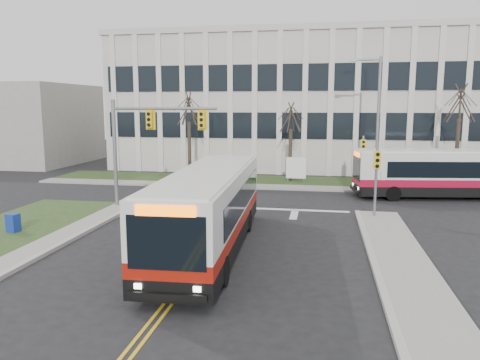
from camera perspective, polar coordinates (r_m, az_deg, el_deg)
name	(u,v)px	position (r m, az deg, el deg)	size (l,w,h in m)	color
ground	(210,251)	(19.29, -3.70, -8.61)	(120.00, 120.00, 0.00)	black
sidewalk_east	(432,317)	(14.43, 22.35, -15.23)	(2.00, 26.00, 0.14)	#9E9B93
sidewalk_cross	(330,189)	(33.56, 10.86, -1.05)	(44.00, 1.60, 0.14)	#9E9B93
building_lawn	(329,183)	(36.33, 10.80, -0.31)	(44.00, 5.00, 0.12)	#29441D
office_building	(329,104)	(47.86, 10.83, 9.04)	(40.00, 16.00, 12.00)	silver
building_annex	(23,124)	(53.39, -24.90, 6.20)	(12.00, 12.00, 8.00)	#9E9B93
mast_arm_signal	(142,134)	(26.99, -11.86, 5.47)	(6.11, 0.38, 6.20)	slate
signal_pole_near	(376,171)	(25.14, 16.30, 1.03)	(0.34, 0.39, 3.80)	slate
signal_pole_far	(363,155)	(33.54, 14.74, 3.01)	(0.34, 0.39, 3.80)	slate
streetlight	(376,115)	(34.26, 16.21, 7.58)	(2.15, 0.25, 9.20)	slate
directory_sign	(296,168)	(35.71, 6.85, 1.43)	(1.50, 0.12, 2.00)	slate
tree_left	(189,110)	(37.33, -6.26, 8.46)	(1.80, 1.80, 7.70)	#42352B
tree_mid	(291,119)	(36.15, 6.22, 7.44)	(1.80, 1.80, 6.82)	#42352B
tree_right	(460,105)	(37.13, 25.25, 8.27)	(1.80, 1.80, 8.25)	#42352B
bus_main	(210,211)	(19.03, -3.73, -3.81)	(2.63, 12.13, 3.23)	silver
bus_cross	(446,175)	(32.51, 23.82, 0.59)	(2.46, 11.34, 3.02)	silver
newspaper_box_blue	(13,224)	(23.95, -25.92, -4.85)	(0.50, 0.45, 0.95)	navy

